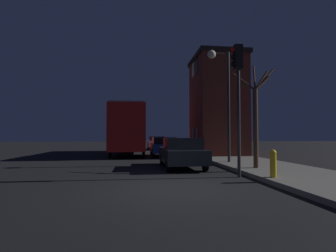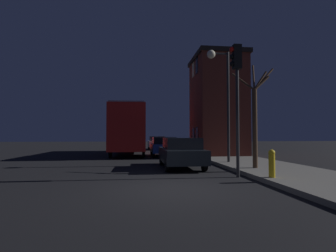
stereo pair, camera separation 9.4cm
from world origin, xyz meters
name	(u,v)px [view 1 (the left image)]	position (x,y,z in m)	size (l,w,h in m)	color
ground_plane	(174,188)	(0.00, 0.00, 0.00)	(120.00, 120.00, 0.00)	black
sidewalk	(327,182)	(4.83, 0.00, 0.08)	(3.61, 60.00, 0.15)	#605E59
brick_building	(217,105)	(4.88, 11.22, 3.80)	(3.55, 4.56, 7.25)	brown
streetlamp	(221,83)	(3.33, 5.63, 4.27)	(1.19, 0.44, 5.82)	#28282B
traffic_light	(238,83)	(2.62, 1.66, 3.47)	(0.43, 0.24, 4.87)	#28282B
bare_tree	(256,116)	(4.02, 3.13, 2.34)	(1.78, 0.93, 4.57)	#473323
bus	(129,127)	(-1.69, 14.10, 2.23)	(2.47, 10.08, 3.76)	red
car_near_lane	(182,152)	(1.05, 4.67, 0.73)	(1.77, 4.10, 1.41)	black
car_mid_lane	(164,146)	(0.93, 11.64, 0.75)	(1.80, 3.95, 1.41)	navy
car_far_lane	(156,143)	(1.11, 21.01, 0.75)	(1.79, 4.54, 1.43)	#B7BABF
fire_hydrant	(273,163)	(3.37, 0.58, 0.63)	(0.21, 0.21, 0.91)	gold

